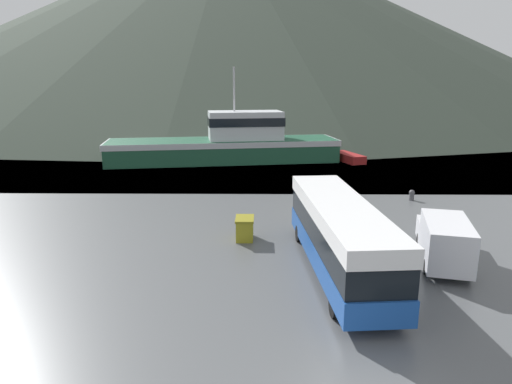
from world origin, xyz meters
name	(u,v)px	position (x,y,z in m)	size (l,w,h in m)	color
water_surface	(271,107)	(0.00, 144.33, 0.00)	(240.00, 240.00, 0.00)	#475B6B
hill_backdrop	(229,20)	(-14.23, 152.34, 28.42)	(228.13, 228.13, 56.83)	#333D33
tour_bus	(339,233)	(0.54, 9.48, 1.88)	(3.58, 12.23, 3.35)	#194799
delivery_van	(444,239)	(5.84, 10.52, 1.23)	(3.39, 6.45, 2.31)	silver
fishing_boat	(228,143)	(-6.77, 39.46, 2.00)	(25.72, 10.14, 10.14)	#1E5138
storage_bin	(245,228)	(-3.98, 13.84, 0.64)	(1.03, 1.52, 1.27)	olive
small_boat	(342,155)	(6.05, 40.82, 0.44)	(4.15, 7.89, 0.88)	maroon
mooring_bollard	(412,195)	(8.18, 22.61, 0.43)	(0.41, 0.41, 0.80)	#4C4C51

